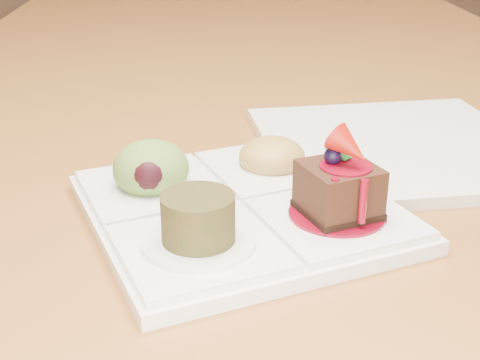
{
  "coord_description": "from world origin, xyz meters",
  "views": [
    {
      "loc": [
        -0.08,
        -0.85,
        1.0
      ],
      "look_at": [
        -0.05,
        -0.36,
        0.79
      ],
      "focal_mm": 50.0,
      "sensor_mm": 36.0,
      "label": 1
    }
  ],
  "objects": [
    {
      "name": "dining_table",
      "position": [
        0.0,
        0.0,
        0.68
      ],
      "size": [
        1.0,
        1.8,
        0.75
      ],
      "color": "brown",
      "rests_on": "ground"
    },
    {
      "name": "second_plate",
      "position": [
        0.12,
        -0.22,
        0.76
      ],
      "size": [
        0.29,
        0.29,
        0.01
      ],
      "primitive_type": "cube",
      "rotation": [
        0.0,
        0.0,
        0.11
      ],
      "color": "white",
      "rests_on": "dining_table"
    },
    {
      "name": "sampler_plate",
      "position": [
        -0.06,
        -0.35,
        0.77
      ],
      "size": [
        0.3,
        0.3,
        0.09
      ],
      "rotation": [
        0.0,
        0.0,
        0.36
      ],
      "color": "white",
      "rests_on": "dining_table"
    }
  ]
}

